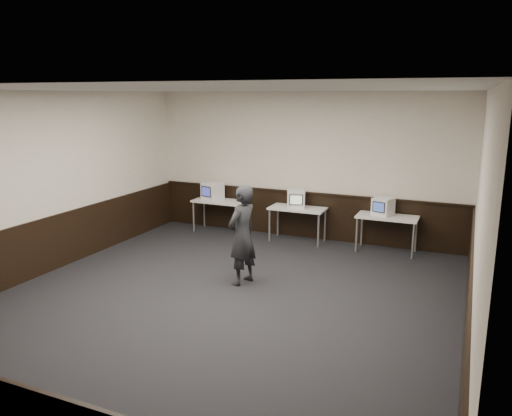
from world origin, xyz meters
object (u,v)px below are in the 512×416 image
(emac_left, at_px, (212,191))
(desk_right, at_px, (387,219))
(emac_right, at_px, (383,206))
(desk_left, at_px, (219,203))
(desk_center, at_px, (298,211))
(person, at_px, (242,235))
(emac_center, at_px, (296,199))

(emac_left, bearing_deg, desk_right, 15.94)
(desk_right, distance_m, emac_right, 0.27)
(desk_left, bearing_deg, desk_center, 0.00)
(desk_center, height_order, emac_right, emac_right)
(desk_left, height_order, emac_right, emac_right)
(person, bearing_deg, emac_center, -165.32)
(desk_center, xyz_separation_m, desk_right, (1.90, 0.00, 0.00))
(desk_right, distance_m, person, 3.35)
(desk_center, distance_m, person, 2.73)
(desk_center, distance_m, emac_right, 1.81)
(person, bearing_deg, emac_left, -128.61)
(desk_right, height_order, person, person)
(desk_center, xyz_separation_m, emac_left, (-2.08, 0.02, 0.27))
(emac_center, bearing_deg, emac_right, -18.27)
(emac_left, bearing_deg, emac_center, 15.91)
(desk_left, bearing_deg, desk_right, 0.00)
(desk_center, xyz_separation_m, person, (-0.04, -2.72, 0.16))
(emac_right, bearing_deg, desk_left, -161.85)
(desk_center, relative_size, emac_center, 2.41)
(desk_center, height_order, person, person)
(desk_right, bearing_deg, emac_left, 179.76)
(desk_right, distance_m, emac_center, 1.96)
(desk_center, bearing_deg, emac_left, 179.53)
(emac_center, bearing_deg, desk_right, -19.53)
(desk_center, relative_size, emac_right, 2.58)
(desk_center, distance_m, emac_left, 2.10)
(emac_right, distance_m, person, 3.32)
(emac_left, distance_m, emac_center, 2.04)
(desk_center, distance_m, desk_right, 1.90)
(desk_right, distance_m, emac_left, 3.99)
(emac_center, relative_size, person, 0.30)
(emac_center, distance_m, person, 2.73)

